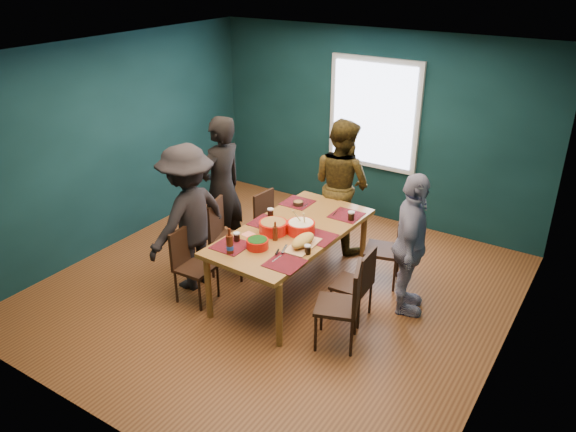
% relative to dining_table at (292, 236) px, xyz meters
% --- Properties ---
extents(room, '(5.01, 5.01, 2.71)m').
position_rel_dining_table_xyz_m(room, '(-0.15, 0.16, 0.66)').
color(room, brown).
rests_on(room, ground).
extents(dining_table, '(1.12, 2.10, 0.78)m').
position_rel_dining_table_xyz_m(dining_table, '(0.00, 0.00, 0.00)').
color(dining_table, olive).
rests_on(dining_table, floor).
extents(chair_left_far, '(0.41, 0.41, 0.82)m').
position_rel_dining_table_xyz_m(chair_left_far, '(-0.75, 0.63, -0.23)').
color(chair_left_far, black).
rests_on(chair_left_far, floor).
extents(chair_left_mid, '(0.53, 0.53, 0.93)m').
position_rel_dining_table_xyz_m(chair_left_mid, '(-0.91, -0.09, -0.16)').
color(chair_left_mid, black).
rests_on(chair_left_mid, floor).
extents(chair_left_near, '(0.41, 0.41, 0.86)m').
position_rel_dining_table_xyz_m(chair_left_near, '(-0.87, -0.76, -0.21)').
color(chair_left_near, black).
rests_on(chair_left_near, floor).
extents(chair_right_far, '(0.49, 0.49, 0.89)m').
position_rel_dining_table_xyz_m(chair_right_far, '(0.89, 0.75, -0.19)').
color(chair_right_far, black).
rests_on(chair_right_far, floor).
extents(chair_right_mid, '(0.39, 0.39, 0.83)m').
position_rel_dining_table_xyz_m(chair_right_mid, '(0.90, -0.11, -0.22)').
color(chair_right_mid, black).
rests_on(chair_right_mid, floor).
extents(chair_right_near, '(0.53, 0.53, 0.91)m').
position_rel_dining_table_xyz_m(chair_right_near, '(0.99, -0.57, -0.18)').
color(chair_right_near, black).
rests_on(chair_right_near, floor).
extents(person_far_left, '(0.50, 0.71, 1.85)m').
position_rel_dining_table_xyz_m(person_far_left, '(-1.20, 0.25, 0.22)').
color(person_far_left, black).
rests_on(person_far_left, floor).
extents(person_back, '(0.99, 0.87, 1.74)m').
position_rel_dining_table_xyz_m(person_back, '(-0.07, 1.31, 0.16)').
color(person_back, black).
rests_on(person_back, floor).
extents(person_right, '(0.69, 1.02, 1.60)m').
position_rel_dining_table_xyz_m(person_right, '(1.27, 0.34, 0.09)').
color(person_right, white).
rests_on(person_right, floor).
extents(person_near_left, '(0.70, 1.15, 1.73)m').
position_rel_dining_table_xyz_m(person_near_left, '(-1.06, -0.52, 0.16)').
color(person_near_left, black).
rests_on(person_near_left, floor).
extents(bowl_salad, '(0.32, 0.32, 0.13)m').
position_rel_dining_table_xyz_m(bowl_salad, '(-0.14, -0.16, 0.14)').
color(bowl_salad, red).
rests_on(bowl_salad, dining_table).
extents(bowl_dumpling, '(0.31, 0.31, 0.29)m').
position_rel_dining_table_xyz_m(bowl_dumpling, '(0.12, -0.00, 0.14)').
color(bowl_dumpling, red).
rests_on(bowl_dumpling, dining_table).
extents(bowl_herbs, '(0.24, 0.24, 0.10)m').
position_rel_dining_table_xyz_m(bowl_herbs, '(-0.08, -0.55, 0.13)').
color(bowl_herbs, red).
rests_on(bowl_herbs, dining_table).
extents(cutting_board, '(0.29, 0.58, 0.13)m').
position_rel_dining_table_xyz_m(cutting_board, '(0.31, -0.27, 0.13)').
color(cutting_board, tan).
rests_on(cutting_board, dining_table).
extents(small_bowl, '(0.13, 0.13, 0.05)m').
position_rel_dining_table_xyz_m(small_bowl, '(-0.29, 0.61, 0.10)').
color(small_bowl, black).
rests_on(small_bowl, dining_table).
extents(beer_bottle_a, '(0.08, 0.08, 0.29)m').
position_rel_dining_table_xyz_m(beer_bottle_a, '(-0.25, -0.80, 0.18)').
color(beer_bottle_a, '#471A0C').
rests_on(beer_bottle_a, dining_table).
extents(beer_bottle_b, '(0.06, 0.06, 0.22)m').
position_rel_dining_table_xyz_m(beer_bottle_b, '(-0.02, -0.30, 0.16)').
color(beer_bottle_b, '#471A0C').
rests_on(beer_bottle_b, dining_table).
extents(cola_glass_a, '(0.07, 0.07, 0.10)m').
position_rel_dining_table_xyz_m(cola_glass_a, '(-0.35, -0.55, 0.13)').
color(cola_glass_a, black).
rests_on(cola_glass_a, dining_table).
extents(cola_glass_b, '(0.07, 0.07, 0.10)m').
position_rel_dining_table_xyz_m(cola_glass_b, '(0.43, -0.37, 0.13)').
color(cola_glass_b, black).
rests_on(cola_glass_b, dining_table).
extents(cola_glass_c, '(0.08, 0.08, 0.11)m').
position_rel_dining_table_xyz_m(cola_glass_c, '(0.44, 0.58, 0.13)').
color(cola_glass_c, black).
rests_on(cola_glass_c, dining_table).
extents(cola_glass_d, '(0.07, 0.07, 0.10)m').
position_rel_dining_table_xyz_m(cola_glass_d, '(-0.39, 0.15, 0.13)').
color(cola_glass_d, black).
rests_on(cola_glass_d, dining_table).
extents(napkin_a, '(0.17, 0.17, 0.00)m').
position_rel_dining_table_xyz_m(napkin_a, '(0.32, 0.08, 0.08)').
color(napkin_a, '#EC7F63').
rests_on(napkin_a, dining_table).
extents(napkin_b, '(0.14, 0.14, 0.00)m').
position_rel_dining_table_xyz_m(napkin_b, '(-0.34, -0.36, 0.08)').
color(napkin_b, '#EC7F63').
rests_on(napkin_b, dining_table).
extents(napkin_c, '(0.14, 0.14, 0.00)m').
position_rel_dining_table_xyz_m(napkin_c, '(0.34, -0.75, 0.08)').
color(napkin_c, '#EC7F63').
rests_on(napkin_c, dining_table).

